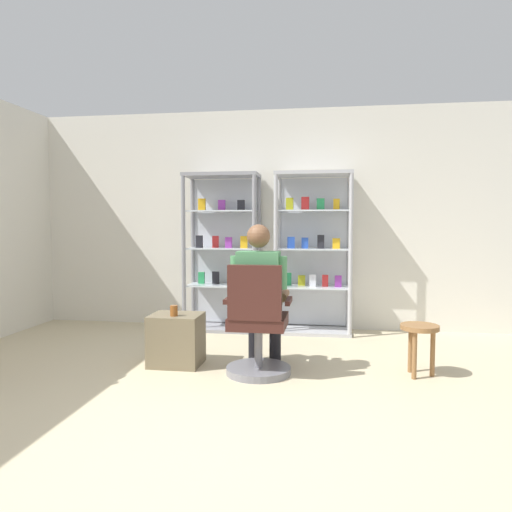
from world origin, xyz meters
TOP-DOWN VIEW (x-y plane):
  - ground_plane at (0.00, 0.00)m, footprint 7.20×7.20m
  - back_wall at (0.00, 3.00)m, footprint 6.00×0.10m
  - display_cabinet_left at (-0.55, 2.76)m, footprint 0.90×0.45m
  - display_cabinet_right at (0.55, 2.76)m, footprint 0.90×0.45m
  - office_chair at (0.13, 1.00)m, footprint 0.56×0.56m
  - seated_shopkeeper at (0.13, 1.17)m, footprint 0.49×0.57m
  - storage_crate at (-0.65, 1.21)m, footprint 0.46×0.39m
  - tea_glass at (-0.65, 1.13)m, footprint 0.07×0.07m
  - wooden_stool at (1.49, 1.20)m, footprint 0.32×0.32m

SIDE VIEW (x-z plane):
  - ground_plane at x=0.00m, z-range 0.00..0.00m
  - storage_crate at x=-0.65m, z-range 0.00..0.47m
  - wooden_stool at x=1.49m, z-range 0.13..0.57m
  - office_chair at x=0.13m, z-range -0.09..0.87m
  - tea_glass at x=-0.65m, z-range 0.47..0.56m
  - seated_shopkeeper at x=0.13m, z-range 0.07..1.36m
  - display_cabinet_left at x=-0.55m, z-range 0.01..1.91m
  - display_cabinet_right at x=0.55m, z-range 0.01..1.91m
  - back_wall at x=0.00m, z-range 0.00..2.70m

